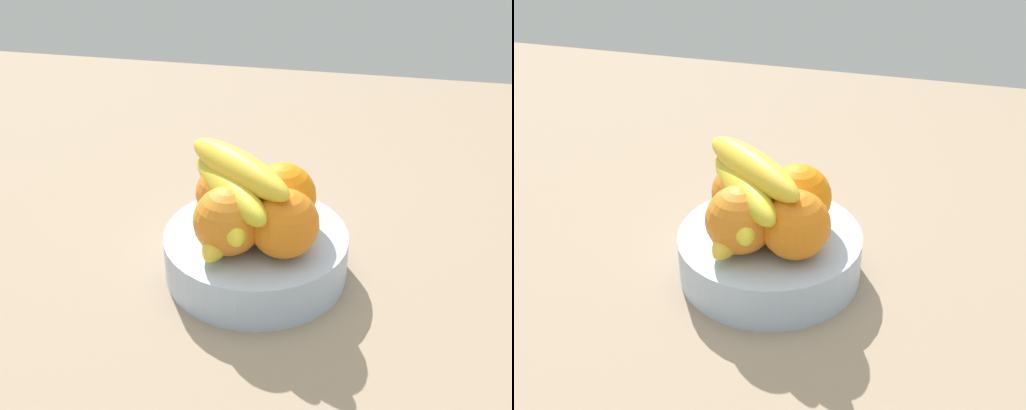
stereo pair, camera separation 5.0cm
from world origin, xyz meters
TOP-DOWN VIEW (x-y plane):
  - ground_plane at (0.00, 0.00)cm, footprint 180.00×140.00cm
  - fruit_bowl at (0.71, 2.01)cm, footprint 22.10×22.10cm
  - orange_front_left at (-2.07, -0.69)cm, footprint 7.94×7.94cm
  - orange_front_right at (4.42, -0.30)cm, footprint 7.94×7.94cm
  - orange_center at (3.16, 5.93)cm, footprint 7.94×7.94cm
  - orange_back_left at (-3.09, 5.31)cm, footprint 7.94×7.94cm
  - banana_bunch at (3.45, 2.45)cm, footprint 15.56×17.41cm

SIDE VIEW (x-z plane):
  - ground_plane at x=0.00cm, z-range -3.00..0.00cm
  - fruit_bowl at x=0.71cm, z-range 0.00..5.66cm
  - orange_front_left at x=-2.07cm, z-range 5.66..13.60cm
  - orange_front_right at x=4.42cm, z-range 5.66..13.60cm
  - orange_center at x=3.16cm, z-range 5.66..13.60cm
  - orange_back_left at x=-3.09cm, z-range 5.66..13.60cm
  - banana_bunch at x=3.45cm, z-range 5.66..16.26cm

